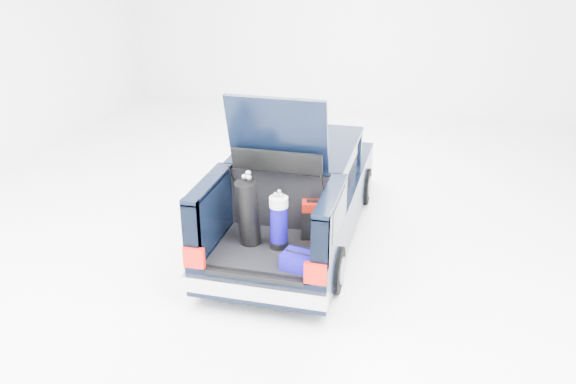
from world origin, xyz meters
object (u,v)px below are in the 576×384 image
(car, at_px, (298,193))
(blue_golf_bag, at_px, (279,222))
(red_suitcase, at_px, (314,220))
(black_golf_bag, at_px, (248,213))
(blue_duffel, at_px, (300,261))

(car, relative_size, blue_golf_bag, 5.93)
(red_suitcase, bearing_deg, black_golf_bag, -165.60)
(red_suitcase, relative_size, blue_golf_bag, 0.69)
(black_golf_bag, xyz_separation_m, blue_golf_bag, (0.39, 0.02, -0.09))
(car, xyz_separation_m, blue_duffel, (0.50, -2.01, 0.03))
(blue_golf_bag, xyz_separation_m, blue_duffel, (0.38, -0.46, -0.25))
(black_golf_bag, relative_size, blue_golf_bag, 1.26)
(black_golf_bag, bearing_deg, car, 91.56)
(car, xyz_separation_m, blue_golf_bag, (0.12, -1.55, 0.28))
(blue_golf_bag, relative_size, blue_duffel, 1.66)
(red_suitcase, height_order, blue_duffel, red_suitcase)
(black_golf_bag, xyz_separation_m, blue_duffel, (0.77, -0.44, -0.34))
(red_suitcase, bearing_deg, blue_duffel, -101.58)
(red_suitcase, xyz_separation_m, black_golf_bag, (-0.77, -0.38, 0.19))
(black_golf_bag, bearing_deg, blue_duffel, -18.13)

